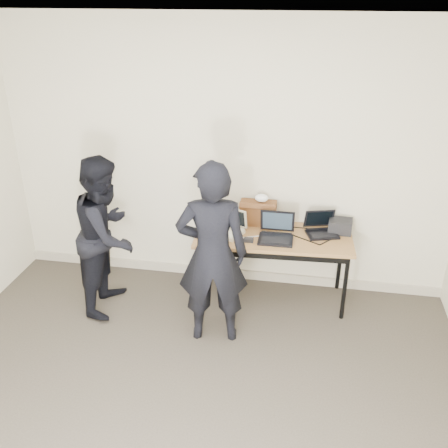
% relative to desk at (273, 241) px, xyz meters
% --- Properties ---
extents(room, '(4.60, 4.60, 2.80)m').
position_rel_desk_xyz_m(room, '(-0.53, -1.91, 0.69)').
color(room, '#3E382F').
rests_on(room, ground).
extents(desk, '(1.53, 0.73, 0.72)m').
position_rel_desk_xyz_m(desk, '(0.00, 0.00, 0.00)').
color(desk, olive).
rests_on(desk, ground).
extents(laptop_beige, '(0.37, 0.36, 0.23)m').
position_rel_desk_xyz_m(laptop_beige, '(-0.44, -0.02, 0.10)').
color(laptop_beige, beige).
rests_on(laptop_beige, desk).
extents(laptop_center, '(0.33, 0.32, 0.25)m').
position_rel_desk_xyz_m(laptop_center, '(0.03, -0.05, 0.12)').
color(laptop_center, black).
rests_on(laptop_center, desk).
extents(laptop_right, '(0.36, 0.35, 0.22)m').
position_rel_desk_xyz_m(laptop_right, '(0.45, 0.13, 0.11)').
color(laptop_right, black).
rests_on(laptop_right, desk).
extents(leather_satchel, '(0.36, 0.18, 0.25)m').
position_rel_desk_xyz_m(leather_satchel, '(-0.18, 0.23, 0.19)').
color(leather_satchel, brown).
rests_on(leather_satchel, desk).
extents(tissue, '(0.14, 0.10, 0.08)m').
position_rel_desk_xyz_m(tissue, '(-0.15, 0.23, 0.34)').
color(tissue, white).
rests_on(tissue, leather_satchel).
extents(equipment_box, '(0.24, 0.20, 0.13)m').
position_rel_desk_xyz_m(equipment_box, '(0.63, 0.19, 0.12)').
color(equipment_box, black).
rests_on(equipment_box, desk).
extents(power_brick, '(0.09, 0.06, 0.03)m').
position_rel_desk_xyz_m(power_brick, '(-0.22, -0.17, 0.08)').
color(power_brick, black).
rests_on(power_brick, desk).
extents(cables, '(1.15, 0.41, 0.01)m').
position_rel_desk_xyz_m(cables, '(0.04, -0.00, 0.06)').
color(cables, black).
rests_on(cables, desk).
extents(person_typist, '(0.67, 0.50, 1.68)m').
position_rel_desk_xyz_m(person_typist, '(-0.46, -0.68, 0.18)').
color(person_typist, black).
rests_on(person_typist, ground).
extents(person_observer, '(0.59, 0.75, 1.54)m').
position_rel_desk_xyz_m(person_observer, '(-1.55, -0.35, 0.11)').
color(person_observer, black).
rests_on(person_observer, ground).
extents(baseboard, '(4.50, 0.03, 0.10)m').
position_rel_desk_xyz_m(baseboard, '(-0.53, 0.33, -0.61)').
color(baseboard, '#AEA490').
rests_on(baseboard, ground).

